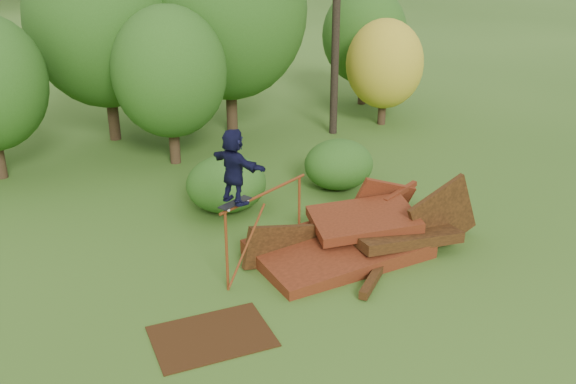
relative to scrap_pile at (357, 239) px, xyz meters
name	(u,v)px	position (x,y,z in m)	size (l,w,h in m)	color
ground	(363,287)	(-0.73, -1.42, -0.34)	(240.00, 240.00, 0.00)	#2D5116
scrap_pile	(357,239)	(0.00, 0.00, 0.00)	(5.97, 3.31, 2.10)	#461C0C
grind_rail	(265,214)	(-2.25, 0.28, 0.99)	(2.54, 1.25, 1.85)	brown
skateboard	(235,203)	(-3.09, -0.13, 1.58)	(0.82, 0.54, 0.08)	black
skater	(234,166)	(-3.09, -0.13, 2.37)	(1.45, 0.46, 1.56)	black
flat_plate	(212,336)	(-4.27, -1.70, -0.32)	(2.19, 1.57, 0.03)	#341D0B
tree_1	(103,20)	(-3.22, 11.21, 3.86)	(5.15, 5.15, 7.16)	black
tree_2	(169,72)	(-2.01, 7.85, 2.62)	(3.56, 3.56, 5.01)	black
tree_3	(228,9)	(0.88, 10.11, 4.12)	(5.49, 5.49, 7.62)	black
tree_4	(385,64)	(6.45, 8.52, 2.00)	(2.91, 2.91, 4.01)	black
tree_5	(365,35)	(7.40, 11.45, 2.57)	(3.52, 3.52, 4.94)	black
shrub_left	(226,184)	(-1.86, 3.64, 0.41)	(2.17, 2.01, 1.50)	#234713
shrub_right	(339,164)	(1.64, 3.66, 0.39)	(2.05, 1.87, 1.45)	#234713
utility_pole	(336,6)	(4.19, 8.36, 4.24)	(1.40, 0.28, 9.02)	black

